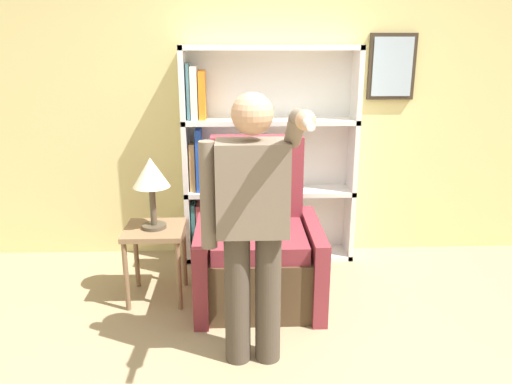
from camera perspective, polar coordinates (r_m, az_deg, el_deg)
name	(u,v)px	position (r m, az deg, el deg)	size (l,w,h in m)	color
wall_back	(270,95)	(4.29, 1.62, 11.03)	(8.00, 0.11, 2.80)	#DBCC84
bookcase	(256,159)	(4.22, -0.02, 3.80)	(1.44, 0.28, 1.81)	white
armchair	(258,250)	(3.68, 0.25, -6.70)	(0.89, 0.83, 1.17)	#4C3823
person_standing	(252,218)	(2.75, -0.41, -2.99)	(0.54, 0.78, 1.59)	#473D33
side_table	(155,241)	(3.70, -11.46, -5.46)	(0.42, 0.42, 0.55)	#846647
table_lamp	(151,176)	(3.55, -11.91, 1.77)	(0.26, 0.26, 0.52)	#4C4233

